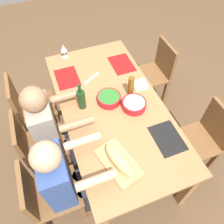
# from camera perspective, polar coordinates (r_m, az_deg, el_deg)

# --- Properties ---
(ground_plane) EXTENTS (8.00, 8.00, 0.00)m
(ground_plane) POSITION_cam_1_polar(r_m,az_deg,el_deg) (2.75, 0.00, -7.99)
(ground_plane) COLOR brown
(dining_table) EXTENTS (1.88, 0.95, 0.74)m
(dining_table) POSITION_cam_1_polar(r_m,az_deg,el_deg) (2.20, 0.00, 0.49)
(dining_table) COLOR #9E7044
(dining_table) RESTS_ON ground_plane
(chair_near_right) EXTENTS (0.40, 0.40, 0.85)m
(chair_near_right) POSITION_cam_1_polar(r_m,az_deg,el_deg) (2.08, -16.59, -19.58)
(chair_near_right) COLOR brown
(chair_near_right) RESTS_ON ground_plane
(diner_near_right) EXTENTS (0.41, 0.53, 1.20)m
(diner_near_right) POSITION_cam_1_polar(r_m,az_deg,el_deg) (1.86, -12.51, -16.03)
(diner_near_right) COLOR #2D2D38
(diner_near_right) RESTS_ON ground_plane
(chair_far_left) EXTENTS (0.40, 0.40, 0.85)m
(chair_far_left) POSITION_cam_1_polar(r_m,az_deg,el_deg) (2.91, 11.26, 10.26)
(chair_far_left) COLOR brown
(chair_far_left) RESTS_ON ground_plane
(chair_far_right) EXTENTS (0.40, 0.40, 0.85)m
(chair_far_right) POSITION_cam_1_polar(r_m,az_deg,el_deg) (2.42, 22.65, -5.87)
(chair_far_right) COLOR brown
(chair_far_right) RESTS_ON ground_plane
(chair_near_center) EXTENTS (0.40, 0.40, 0.85)m
(chair_near_center) POSITION_cam_1_polar(r_m,az_deg,el_deg) (2.32, -18.89, -7.78)
(chair_near_center) COLOR brown
(chair_near_center) RESTS_ON ground_plane
(diner_near_center) EXTENTS (0.41, 0.53, 1.20)m
(diner_near_center) POSITION_cam_1_polar(r_m,az_deg,el_deg) (2.12, -15.65, -3.54)
(diner_near_center) COLOR #2D2D38
(diner_near_center) RESTS_ON ground_plane
(chair_near_left) EXTENTS (0.40, 0.40, 0.85)m
(chair_near_left) POSITION_cam_1_polar(r_m,az_deg,el_deg) (2.63, -20.61, 1.51)
(chair_near_left) COLOR brown
(chair_near_left) RESTS_ON ground_plane
(serving_bowl_greens) EXTENTS (0.23, 0.23, 0.07)m
(serving_bowl_greens) POSITION_cam_1_polar(r_m,az_deg,el_deg) (2.14, -0.79, 3.52)
(serving_bowl_greens) COLOR #B21923
(serving_bowl_greens) RESTS_ON dining_table
(serving_bowl_pasta) EXTENTS (0.23, 0.23, 0.07)m
(serving_bowl_pasta) POSITION_cam_1_polar(r_m,az_deg,el_deg) (2.10, 5.65, 1.99)
(serving_bowl_pasta) COLOR #B21923
(serving_bowl_pasta) RESTS_ON dining_table
(cutting_board) EXTENTS (0.44, 0.32, 0.02)m
(cutting_board) POSITION_cam_1_polar(r_m,az_deg,el_deg) (1.81, 1.66, -12.78)
(cutting_board) COLOR tan
(cutting_board) RESTS_ON dining_table
(bread_loaf) EXTENTS (0.34, 0.19, 0.09)m
(bread_loaf) POSITION_cam_1_polar(r_m,az_deg,el_deg) (1.76, 1.70, -12.04)
(bread_loaf) COLOR tan
(bread_loaf) RESTS_ON cutting_board
(wine_bottle) EXTENTS (0.08, 0.08, 0.29)m
(wine_bottle) POSITION_cam_1_polar(r_m,az_deg,el_deg) (2.07, -7.85, 3.31)
(wine_bottle) COLOR #193819
(wine_bottle) RESTS_ON dining_table
(beer_bottle) EXTENTS (0.06, 0.06, 0.22)m
(beer_bottle) POSITION_cam_1_polar(r_m,az_deg,el_deg) (2.16, 4.86, 6.52)
(beer_bottle) COLOR brown
(beer_bottle) RESTS_ON dining_table
(wine_glass) EXTENTS (0.08, 0.08, 0.17)m
(wine_glass) POSITION_cam_1_polar(r_m,az_deg,el_deg) (2.64, -12.33, 15.61)
(wine_glass) COLOR silver
(wine_glass) RESTS_ON dining_table
(placemat_far_left) EXTENTS (0.32, 0.23, 0.01)m
(placemat_far_left) POSITION_cam_1_polar(r_m,az_deg,el_deg) (2.56, 2.50, 12.21)
(placemat_far_left) COLOR maroon
(placemat_far_left) RESTS_ON dining_table
(placemat_far_right) EXTENTS (0.32, 0.23, 0.01)m
(placemat_far_right) POSITION_cam_1_polar(r_m,az_deg,el_deg) (1.98, 14.01, -6.53)
(placemat_far_right) COLOR black
(placemat_far_right) RESTS_ON dining_table
(placemat_near_left) EXTENTS (0.32, 0.23, 0.01)m
(placemat_near_left) POSITION_cam_1_polar(r_m,az_deg,el_deg) (2.44, -11.41, 8.59)
(placemat_near_left) COLOR maroon
(placemat_near_left) RESTS_ON dining_table
(carving_knife) EXTENTS (0.14, 0.21, 0.01)m
(carving_knife) POSITION_cam_1_polar(r_m,az_deg,el_deg) (2.39, -5.36, 8.58)
(carving_knife) COLOR silver
(carving_knife) RESTS_ON dining_table
(napkin_stack) EXTENTS (0.16, 0.16, 0.02)m
(napkin_stack) POSITION_cam_1_polar(r_m,az_deg,el_deg) (2.32, 7.24, 6.94)
(napkin_stack) COLOR white
(napkin_stack) RESTS_ON dining_table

